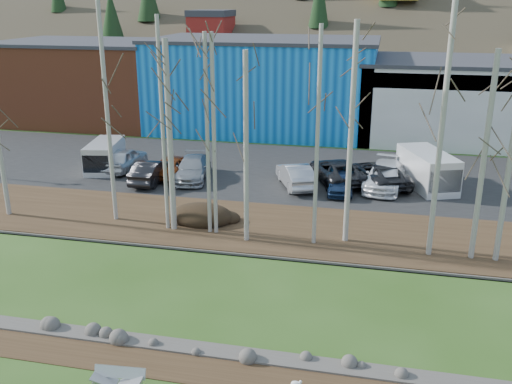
% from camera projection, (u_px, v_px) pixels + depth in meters
% --- Properties ---
extents(dirt_strip, '(80.00, 1.80, 0.03)m').
position_uv_depth(dirt_strip, '(217.00, 370.00, 18.92)').
color(dirt_strip, '#382616').
rests_on(dirt_strip, ground).
extents(near_bank_rocks, '(80.00, 0.80, 0.50)m').
position_uv_depth(near_bank_rocks, '(225.00, 353.00, 19.85)').
color(near_bank_rocks, '#47423D').
rests_on(near_bank_rocks, ground).
extents(river, '(80.00, 8.00, 0.90)m').
position_uv_depth(river, '(251.00, 296.00, 23.64)').
color(river, black).
rests_on(river, ground).
extents(far_bank_rocks, '(80.00, 0.80, 0.46)m').
position_uv_depth(far_bank_rocks, '(270.00, 255.00, 27.43)').
color(far_bank_rocks, '#47423D').
rests_on(far_bank_rocks, ground).
extents(far_bank, '(80.00, 7.00, 0.15)m').
position_uv_depth(far_bank, '(282.00, 229.00, 30.36)').
color(far_bank, '#382616').
rests_on(far_bank, ground).
extents(parking_lot, '(80.00, 14.00, 0.14)m').
position_uv_depth(parking_lot, '(308.00, 173.00, 40.06)').
color(parking_lot, black).
rests_on(parking_lot, ground).
extents(building_brick, '(16.32, 12.24, 7.80)m').
position_uv_depth(building_brick, '(88.00, 81.00, 56.68)').
color(building_brick, '#9B4A2C').
rests_on(building_brick, ground).
extents(building_blue, '(20.40, 12.24, 8.30)m').
position_uv_depth(building_blue, '(265.00, 84.00, 52.90)').
color(building_blue, '#0C52A9').
rests_on(building_blue, ground).
extents(building_white, '(18.36, 12.24, 6.80)m').
position_uv_depth(building_white, '(468.00, 99.00, 49.44)').
color(building_white, '#BCBCB8').
rests_on(building_white, ground).
extents(bench_damaged, '(1.70, 0.68, 0.74)m').
position_uv_depth(bench_damaged, '(118.00, 380.00, 17.89)').
color(bench_damaged, '#AAACAF').
rests_on(bench_damaged, ground).
extents(seagull, '(0.40, 0.19, 0.29)m').
position_uv_depth(seagull, '(296.00, 384.00, 18.04)').
color(seagull, gold).
rests_on(seagull, ground).
extents(dirt_mound, '(3.51, 2.48, 0.69)m').
position_uv_depth(dirt_mound, '(201.00, 215.00, 31.16)').
color(dirt_mound, black).
rests_on(dirt_mound, far_bank).
extents(birch_1, '(0.23, 0.23, 12.15)m').
position_uv_depth(birch_1, '(107.00, 110.00, 29.58)').
color(birch_1, '#B5B2A5').
rests_on(birch_1, far_bank).
extents(birch_2, '(0.31, 0.31, 9.78)m').
position_uv_depth(birch_2, '(170.00, 138.00, 28.67)').
color(birch_2, '#B5B2A5').
rests_on(birch_2, far_bank).
extents(birch_3, '(0.20, 0.20, 10.87)m').
position_uv_depth(birch_3, '(163.00, 127.00, 28.57)').
color(birch_3, '#B5B2A5').
rests_on(birch_3, far_bank).
extents(birch_4, '(0.25, 0.25, 9.36)m').
position_uv_depth(birch_4, '(246.00, 150.00, 27.31)').
color(birch_4, '#B5B2A5').
rests_on(birch_4, far_bank).
extents(birch_5, '(0.20, 0.20, 10.11)m').
position_uv_depth(birch_5, '(214.00, 137.00, 28.14)').
color(birch_5, '#B5B2A5').
rests_on(birch_5, far_bank).
extents(birch_6, '(0.20, 0.20, 10.53)m').
position_uv_depth(birch_6, '(317.00, 140.00, 26.78)').
color(birch_6, '#B5B2A5').
rests_on(birch_6, far_bank).
extents(birch_7, '(0.26, 0.26, 10.70)m').
position_uv_depth(birch_7, '(351.00, 137.00, 27.04)').
color(birch_7, '#B5B2A5').
rests_on(birch_7, far_bank).
extents(birch_8, '(0.25, 0.25, 9.59)m').
position_uv_depth(birch_8, '(484.00, 159.00, 25.30)').
color(birch_8, '#B5B2A5').
rests_on(birch_8, far_bank).
extents(birch_9, '(0.25, 0.25, 12.97)m').
position_uv_depth(birch_9, '(443.00, 120.00, 25.12)').
color(birch_9, '#B5B2A5').
rests_on(birch_9, far_bank).
extents(birch_10, '(0.20, 0.20, 10.11)m').
position_uv_depth(birch_10, '(207.00, 137.00, 28.21)').
color(birch_10, '#B5B2A5').
rests_on(birch_10, far_bank).
extents(birch_11, '(0.25, 0.25, 9.59)m').
position_uv_depth(birch_11, '(510.00, 161.00, 25.08)').
color(birch_11, '#B5B2A5').
rests_on(birch_11, far_bank).
extents(car_0, '(1.90, 4.68, 1.59)m').
position_uv_depth(car_0, '(125.00, 159.00, 40.39)').
color(car_0, silver).
rests_on(car_0, parking_lot).
extents(car_1, '(1.67, 4.52, 1.48)m').
position_uv_depth(car_1, '(151.00, 171.00, 37.66)').
color(car_1, black).
rests_on(car_1, parking_lot).
extents(car_2, '(2.72, 5.07, 1.35)m').
position_uv_depth(car_2, '(175.00, 165.00, 39.17)').
color(car_2, '#883812').
rests_on(car_2, parking_lot).
extents(car_3, '(2.84, 5.34, 1.47)m').
position_uv_depth(car_3, '(192.00, 168.00, 38.28)').
color(car_3, '#909497').
rests_on(car_3, parking_lot).
extents(car_4, '(1.91, 3.96, 1.30)m').
position_uv_depth(car_4, '(340.00, 182.00, 35.69)').
color(car_4, '#182C4E').
rests_on(car_4, parking_lot).
extents(car_5, '(3.33, 4.90, 1.53)m').
position_uv_depth(car_5, '(295.00, 175.00, 36.76)').
color(car_5, '#B0B0B2').
rests_on(car_5, parking_lot).
extents(car_6, '(4.57, 6.17, 1.56)m').
position_uv_depth(car_6, '(380.00, 173.00, 37.03)').
color(car_6, black).
rests_on(car_6, parking_lot).
extents(car_7, '(2.97, 5.79, 1.61)m').
position_uv_depth(car_7, '(385.00, 176.00, 36.48)').
color(car_7, white).
rests_on(car_7, parking_lot).
extents(car_8, '(4.57, 6.17, 1.56)m').
position_uv_depth(car_8, '(337.00, 171.00, 37.59)').
color(car_8, black).
rests_on(car_8, parking_lot).
extents(van_white, '(3.89, 5.64, 2.28)m').
position_uv_depth(van_white, '(429.00, 170.00, 36.44)').
color(van_white, white).
rests_on(van_white, parking_lot).
extents(van_grey, '(2.67, 4.75, 1.96)m').
position_uv_depth(van_grey, '(104.00, 156.00, 40.29)').
color(van_grey, silver).
rests_on(van_grey, parking_lot).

